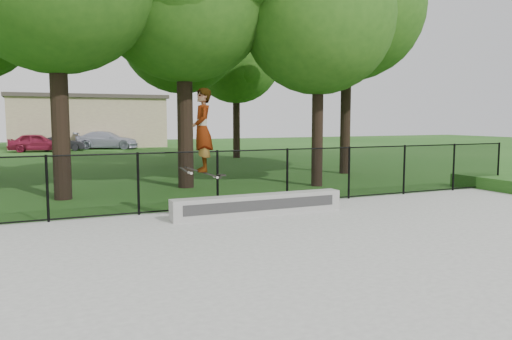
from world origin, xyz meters
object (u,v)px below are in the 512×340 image
at_px(skater_airborne, 202,131).
at_px(car_c, 107,140).
at_px(grind_ledge, 259,205).
at_px(car_a, 38,143).
at_px(car_b, 62,144).

bearing_deg(skater_airborne, car_c, 86.44).
xyz_separation_m(grind_ledge, skater_airborne, (-1.43, -0.12, 1.77)).
xyz_separation_m(car_a, car_b, (1.62, 0.42, -0.13)).
height_order(grind_ledge, car_c, car_c).
height_order(car_c, skater_airborne, skater_airborne).
bearing_deg(car_a, car_c, -64.47).
height_order(grind_ledge, car_a, car_a).
xyz_separation_m(grind_ledge, car_b, (-2.94, 28.49, 0.22)).
height_order(grind_ledge, skater_airborne, skater_airborne).
bearing_deg(car_b, grind_ledge, -169.60).
height_order(car_a, car_b, car_a).
height_order(car_a, car_c, car_c).
bearing_deg(car_a, skater_airborne, -165.40).
relative_size(car_c, skater_airborne, 2.12).
distance_m(grind_ledge, car_a, 28.43).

